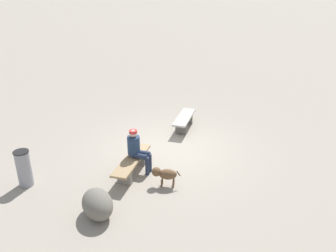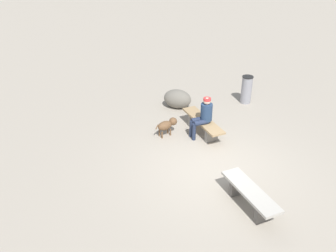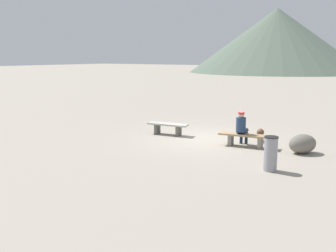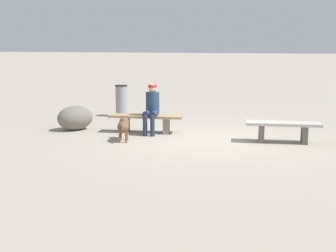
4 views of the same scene
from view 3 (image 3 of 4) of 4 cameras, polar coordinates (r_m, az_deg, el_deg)
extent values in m
cube|color=#9E9384|center=(14.17, 5.75, -2.10)|extent=(210.00, 210.00, 0.06)
cube|color=#605B56|center=(14.97, -1.68, -0.46)|extent=(0.17, 0.38, 0.40)
cube|color=#605B56|center=(14.57, 1.66, -0.77)|extent=(0.17, 0.38, 0.40)
cube|color=#B2ADA3|center=(14.72, -0.04, 0.28)|extent=(1.71, 0.70, 0.06)
cube|color=gray|center=(13.22, 9.72, -2.15)|extent=(0.18, 0.38, 0.39)
cube|color=gray|center=(12.99, 14.16, -2.55)|extent=(0.18, 0.38, 0.39)
cube|color=#A3845B|center=(13.05, 11.96, -1.39)|extent=(1.91, 0.70, 0.06)
cylinder|color=navy|center=(13.02, 11.27, 0.21)|extent=(0.34, 0.34, 0.51)
sphere|color=beige|center=(12.96, 11.32, 1.71)|extent=(0.21, 0.21, 0.21)
cylinder|color=red|center=(12.95, 11.33, 1.96)|extent=(0.22, 0.22, 0.07)
cylinder|color=#232D47|center=(13.24, 11.87, -0.75)|extent=(0.19, 0.43, 0.15)
cylinder|color=#232D47|center=(13.49, 12.08, -1.68)|extent=(0.11, 0.11, 0.52)
cylinder|color=#232D47|center=(13.29, 11.10, -0.68)|extent=(0.19, 0.43, 0.15)
cylinder|color=#232D47|center=(13.54, 11.32, -1.61)|extent=(0.11, 0.11, 0.52)
ellipsoid|color=brown|center=(14.05, 14.17, -0.96)|extent=(0.40, 0.52, 0.27)
sphere|color=brown|center=(13.76, 14.16, -0.98)|extent=(0.24, 0.24, 0.24)
cylinder|color=brown|center=(13.96, 14.42, -2.04)|extent=(0.04, 0.04, 0.20)
cylinder|color=brown|center=(13.96, 13.81, -2.01)|extent=(0.04, 0.04, 0.20)
cylinder|color=brown|center=(14.24, 14.44, -1.78)|extent=(0.04, 0.04, 0.20)
cylinder|color=brown|center=(14.25, 13.85, -1.75)|extent=(0.04, 0.04, 0.20)
cylinder|color=brown|center=(14.31, 14.21, -0.58)|extent=(0.07, 0.12, 0.15)
cylinder|color=gray|center=(10.49, 15.66, -4.25)|extent=(0.36, 0.36, 0.94)
cylinder|color=black|center=(10.38, 15.80, -1.66)|extent=(0.38, 0.38, 0.03)
ellipsoid|color=#6B665B|center=(12.72, 20.18, -2.61)|extent=(1.10, 1.15, 0.63)
cone|color=#566656|center=(76.45, 16.45, 12.63)|extent=(33.66, 33.66, 12.28)
camera|label=1|loc=(16.35, 42.78, 14.38)|focal=36.46mm
camera|label=2|loc=(20.63, -7.85, 17.19)|focal=38.92mm
camera|label=4|loc=(23.90, 12.85, 8.32)|focal=47.89mm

